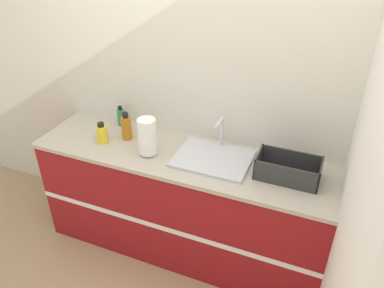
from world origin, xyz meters
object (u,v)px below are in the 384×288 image
bottle_yellow (102,133)px  bottle_green (121,117)px  paper_towel_roll (147,137)px  bottle_amber (127,127)px  sink (213,157)px  dish_rack (288,171)px

bottle_yellow → bottle_green: (-0.01, 0.27, 0.00)m
paper_towel_roll → bottle_amber: 0.28m
sink → paper_towel_roll: bearing=-166.3°
bottle_green → dish_rack: bearing=-8.7°
bottle_amber → dish_rack: bearing=-1.9°
bottle_amber → bottle_green: (-0.15, 0.16, -0.02)m
sink → bottle_yellow: bearing=-173.9°
sink → bottle_amber: sink is taller
bottle_amber → bottle_green: 0.22m
dish_rack → bottle_amber: (-1.19, 0.04, 0.04)m
dish_rack → bottle_yellow: 1.33m
dish_rack → bottle_amber: bearing=178.1°
paper_towel_roll → bottle_green: bearing=143.5°
paper_towel_roll → bottle_amber: size_ratio=1.26×
paper_towel_roll → bottle_green: size_ratio=1.66×
bottle_amber → bottle_green: bearing=132.5°
paper_towel_roll → bottle_amber: bearing=152.4°
sink → dish_rack: bearing=-2.3°
bottle_yellow → sink: bearing=6.1°
sink → bottle_green: (-0.84, 0.18, 0.05)m
bottle_yellow → bottle_amber: bearing=36.6°
bottle_green → paper_towel_roll: bearing=-36.5°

